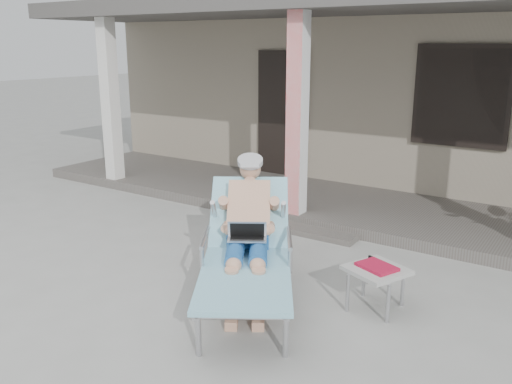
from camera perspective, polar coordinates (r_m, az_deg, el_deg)
The scene contains 7 objects.
ground at distance 5.75m, azimuth -6.57°, elevation -8.96°, with size 60.00×60.00×0.00m, color #9E9E99.
house at distance 11.04m, azimuth 15.69°, elevation 11.22°, with size 10.40×5.40×3.30m.
porch_deck at distance 8.10m, azimuth 7.11°, elevation -1.13°, with size 10.00×2.00×0.15m, color #605B56.
porch_overhang at distance 7.74m, azimuth 7.61°, elevation 18.42°, with size 10.00×2.30×2.85m.
porch_step at distance 7.15m, azimuth 2.97°, elevation -3.61°, with size 2.00×0.30×0.07m, color #605B56.
lounger at distance 5.00m, azimuth -0.92°, elevation -2.45°, with size 1.71×2.10×1.35m.
side_table at distance 5.08m, azimuth 12.58°, elevation -8.22°, with size 0.63×0.63×0.43m.
Camera 1 is at (3.41, -3.99, 2.36)m, focal length 38.00 mm.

